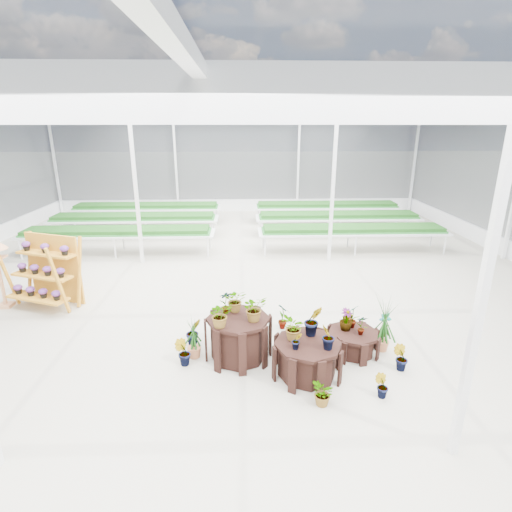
{
  "coord_description": "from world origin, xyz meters",
  "views": [
    {
      "loc": [
        0.2,
        -8.19,
        4.2
      ],
      "look_at": [
        0.51,
        0.6,
        1.3
      ],
      "focal_mm": 28.0,
      "sensor_mm": 36.0,
      "label": 1
    }
  ],
  "objects_px": {
    "plinth_tall": "(238,338)",
    "shelf_rack": "(43,273)",
    "plinth_low": "(353,342)",
    "plinth_mid": "(307,359)"
  },
  "relations": [
    {
      "from": "plinth_tall",
      "to": "shelf_rack",
      "type": "distance_m",
      "value": 5.25
    },
    {
      "from": "plinth_low",
      "to": "plinth_mid",
      "type": "bearing_deg",
      "value": -145.01
    },
    {
      "from": "plinth_mid",
      "to": "shelf_rack",
      "type": "height_order",
      "value": "shelf_rack"
    },
    {
      "from": "shelf_rack",
      "to": "plinth_tall",
      "type": "bearing_deg",
      "value": -7.16
    },
    {
      "from": "plinth_mid",
      "to": "plinth_low",
      "type": "relative_size",
      "value": 1.22
    },
    {
      "from": "plinth_tall",
      "to": "plinth_mid",
      "type": "xyz_separation_m",
      "value": [
        1.2,
        -0.6,
        -0.1
      ]
    },
    {
      "from": "plinth_tall",
      "to": "plinth_low",
      "type": "bearing_deg",
      "value": 2.6
    },
    {
      "from": "plinth_mid",
      "to": "plinth_low",
      "type": "distance_m",
      "value": 1.22
    },
    {
      "from": "plinth_mid",
      "to": "plinth_tall",
      "type": "bearing_deg",
      "value": 153.43
    },
    {
      "from": "plinth_tall",
      "to": "plinth_low",
      "type": "distance_m",
      "value": 2.21
    }
  ]
}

